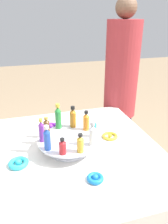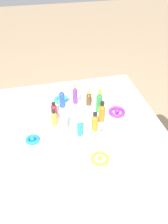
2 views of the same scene
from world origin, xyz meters
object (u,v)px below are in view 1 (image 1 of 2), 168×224
Objects in this scene: display_stand at (69,143)px; bottle_teal at (94,129)px; ribbon_bow_blue at (95,178)px; bottle_gold at (80,144)px; person_figure at (120,99)px; bottle_purple at (42,131)px; ribbon_bow_teal at (18,163)px; bottle_orange at (86,121)px; bottle_blue at (47,139)px; bottle_red at (63,147)px; bottle_brown at (47,126)px; ribbon_bow_gold at (110,136)px; bottle_green at (58,117)px; bottle_amber at (73,118)px; bottle_clear at (92,135)px; ribbon_bow_purple at (51,127)px.

bottle_teal reaches higher than display_stand.
bottle_teal reaches higher than ribbon_bow_blue.
person_figure is at bearing 142.93° from bottle_gold.
ribbon_bow_teal is at bearing -60.01° from bottle_purple.
person_figure is at bearing 138.59° from bottle_orange.
bottle_blue is 1.57× the size of bottle_red.
bottle_brown is at bearing -155.47° from ribbon_bow_blue.
ribbon_bow_gold is (0.01, 0.15, -0.12)m from bottle_orange.
person_figure is (-0.45, 0.60, -0.11)m from bottle_green.
bottle_blue is 1.02× the size of bottle_amber.
ribbon_bow_teal is at bearing -59.89° from bottle_amber.
bottle_gold is at bearing 12.20° from bottle_green.
bottle_orange is (-0.06, 0.26, -0.01)m from bottle_purple.
bottle_clear is 0.16m from bottle_orange.
ribbon_bow_blue is (0.33, -0.21, 0.00)m from ribbon_bow_gold.
bottle_green is at bearing -95.80° from bottle_amber.
person_figure is (-0.65, 0.85, 0.02)m from ribbon_bow_teal.
ribbon_bow_blue is at bearing 39.60° from bottle_red.
bottle_clear is (0.23, 0.13, -0.01)m from bottle_green.
display_stand is at bearing -77.11° from ribbon_bow_gold.
bottle_teal is 0.17m from bottle_amber.
ribbon_bow_purple is at bearing 163.31° from bottle_purple.
bottle_teal is 0.19m from ribbon_bow_gold.
bottle_brown is at bearing -13.34° from ribbon_bow_purple.
person_figure reaches higher than bottle_orange.
bottle_green is 1.16× the size of bottle_clear.
ribbon_bow_teal is (-0.01, -0.15, -0.12)m from bottle_blue.
bottle_teal is (-0.08, 0.03, -0.01)m from bottle_clear.
ribbon_bow_gold is (0.07, 0.22, -0.12)m from bottle_amber.
bottle_green reaches higher than bottle_orange.
ribbon_bow_blue is 1.00m from person_figure.
bottle_green is 1.80× the size of bottle_red.
bottle_green is at bearing -131.80° from bottle_teal.
bottle_clear is 1.37× the size of ribbon_bow_gold.
bottle_brown is 0.76× the size of bottle_amber.
bottle_amber reaches higher than bottle_brown.
bottle_green is at bearing -167.80° from bottle_gold.
ribbon_bow_blue is (0.40, 0.01, -0.12)m from bottle_amber.
bottle_purple is at bearing -23.80° from bottle_brown.
bottle_brown is 1.27× the size of ribbon_bow_blue.
bottle_gold is (0.07, 0.15, -0.01)m from bottle_blue.
bottle_green is at bearing 138.20° from bottle_purple.
bottle_orange is at bearing -93.16° from ribbon_bow_gold.
bottle_clear is at bearing -23.80° from bottle_teal.
bottle_teal is at bearing 96.66° from ribbon_bow_teal.
bottle_orange is (0.02, 0.23, 0.01)m from bottle_brown.
bottle_blue is 1.32× the size of bottle_gold.
bottle_green is 0.09m from bottle_brown.
bottle_clear is at bearing 85.26° from ribbon_bow_teal.
bottle_purple is at bearing -95.80° from bottle_teal.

